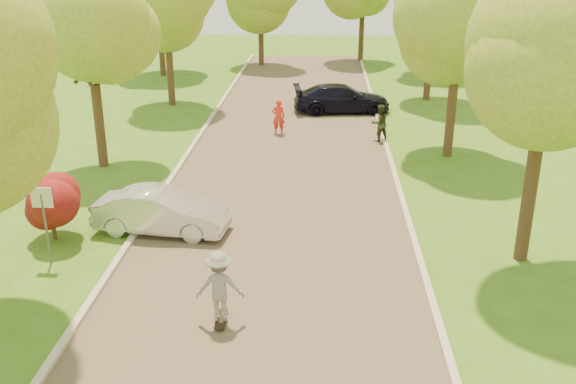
% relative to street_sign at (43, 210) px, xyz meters
% --- Properties ---
extents(ground, '(100.00, 100.00, 0.00)m').
position_rel_street_sign_xyz_m(ground, '(5.80, -4.00, -1.56)').
color(ground, '#3C6217').
rests_on(ground, ground).
extents(road, '(8.00, 60.00, 0.01)m').
position_rel_street_sign_xyz_m(road, '(5.80, 4.00, -1.56)').
color(road, '#4C4438').
rests_on(road, ground).
extents(curb_left, '(0.18, 60.00, 0.12)m').
position_rel_street_sign_xyz_m(curb_left, '(1.75, 4.00, -1.50)').
color(curb_left, '#B2AD9E').
rests_on(curb_left, ground).
extents(curb_right, '(0.18, 60.00, 0.12)m').
position_rel_street_sign_xyz_m(curb_right, '(9.85, 4.00, -1.50)').
color(curb_right, '#B2AD9E').
rests_on(curb_right, ground).
extents(street_sign, '(0.55, 0.06, 2.17)m').
position_rel_street_sign_xyz_m(street_sign, '(0.00, 0.00, 0.00)').
color(street_sign, '#59595E').
rests_on(street_sign, ground).
extents(red_shrub, '(1.70, 1.70, 1.95)m').
position_rel_street_sign_xyz_m(red_shrub, '(-0.50, 1.50, -0.47)').
color(red_shrub, '#382619').
rests_on(red_shrub, ground).
extents(tree_l_midb, '(4.30, 4.20, 6.62)m').
position_rel_street_sign_xyz_m(tree_l_midb, '(-1.01, 8.00, 3.02)').
color(tree_l_midb, '#382619').
rests_on(tree_l_midb, ground).
extents(tree_r_mida, '(5.13, 5.00, 7.95)m').
position_rel_street_sign_xyz_m(tree_r_mida, '(12.82, 1.00, 3.97)').
color(tree_r_mida, '#382619').
rests_on(tree_r_mida, ground).
extents(tree_r_midb, '(4.51, 4.40, 7.01)m').
position_rel_street_sign_xyz_m(tree_r_midb, '(12.40, 10.00, 3.32)').
color(tree_r_midb, '#382619').
rests_on(tree_r_midb, ground).
extents(silver_sedan, '(4.08, 1.85, 1.30)m').
position_rel_street_sign_xyz_m(silver_sedan, '(2.50, 2.16, -0.92)').
color(silver_sedan, silver).
rests_on(silver_sedan, ground).
extents(dark_sedan, '(5.00, 2.49, 1.40)m').
position_rel_street_sign_xyz_m(dark_sedan, '(8.10, 16.95, -0.87)').
color(dark_sedan, black).
rests_on(dark_sedan, ground).
extents(longboard, '(0.28, 0.86, 0.10)m').
position_rel_street_sign_xyz_m(longboard, '(4.97, -2.58, -1.47)').
color(longboard, black).
rests_on(longboard, ground).
extents(skateboarder, '(1.10, 0.67, 1.65)m').
position_rel_street_sign_xyz_m(skateboarder, '(4.97, -2.58, -0.63)').
color(skateboarder, gray).
rests_on(skateboarder, longboard).
extents(person_striped, '(0.61, 0.43, 1.57)m').
position_rel_street_sign_xyz_m(person_striped, '(5.20, 12.79, -0.78)').
color(person_striped, red).
rests_on(person_striped, ground).
extents(person_olive, '(0.96, 0.87, 1.61)m').
position_rel_street_sign_xyz_m(person_olive, '(9.60, 11.89, -0.76)').
color(person_olive, '#2C341F').
rests_on(person_olive, ground).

